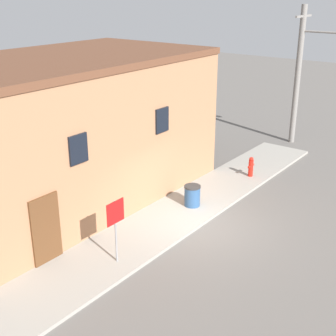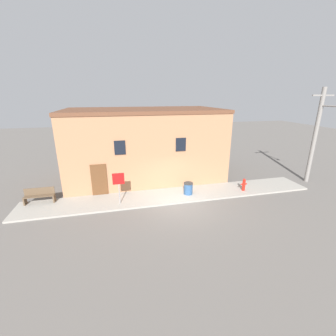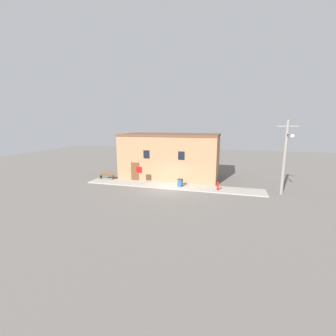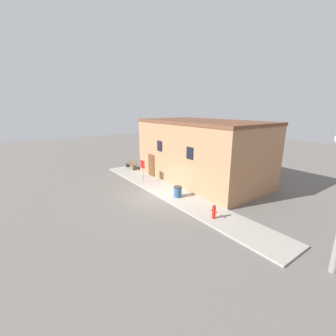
# 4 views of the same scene
# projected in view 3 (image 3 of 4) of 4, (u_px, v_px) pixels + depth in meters

# --- Properties ---
(ground_plane) EXTENTS (80.00, 80.00, 0.00)m
(ground_plane) POSITION_uv_depth(u_px,v_px,m) (168.00, 189.00, 23.00)
(ground_plane) COLOR #66605B
(sidewalk) EXTENTS (19.10, 2.39, 0.11)m
(sidewalk) POSITION_uv_depth(u_px,v_px,m) (171.00, 186.00, 24.12)
(sidewalk) COLOR #9E998E
(sidewalk) RESTS_ON ground
(brick_building) EXTENTS (11.69, 6.36, 5.44)m
(brick_building) POSITION_uv_depth(u_px,v_px,m) (171.00, 156.00, 28.02)
(brick_building) COLOR #A87551
(brick_building) RESTS_ON ground
(fire_hydrant) EXTENTS (0.43, 0.21, 0.86)m
(fire_hydrant) POSITION_uv_depth(u_px,v_px,m) (218.00, 186.00, 22.29)
(fire_hydrant) COLOR red
(fire_hydrant) RESTS_ON sidewalk
(stop_sign) EXTENTS (0.69, 0.06, 1.96)m
(stop_sign) POSITION_uv_depth(u_px,v_px,m) (139.00, 172.00, 24.33)
(stop_sign) COLOR gray
(stop_sign) RESTS_ON sidewalk
(bench) EXTENTS (1.71, 0.44, 0.92)m
(bench) POSITION_uv_depth(u_px,v_px,m) (107.00, 175.00, 27.01)
(bench) COLOR brown
(bench) RESTS_ON sidewalk
(trash_bin) EXTENTS (0.61, 0.61, 0.79)m
(trash_bin) POSITION_uv_depth(u_px,v_px,m) (180.00, 183.00, 23.68)
(trash_bin) COLOR #2D517F
(trash_bin) RESTS_ON sidewalk
(utility_pole) EXTENTS (1.80, 2.34, 6.96)m
(utility_pole) POSITION_uv_depth(u_px,v_px,m) (285.00, 156.00, 20.63)
(utility_pole) COLOR gray
(utility_pole) RESTS_ON ground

